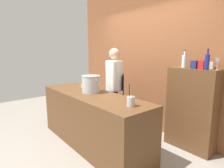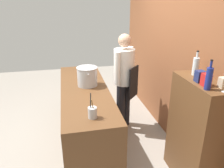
% 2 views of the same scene
% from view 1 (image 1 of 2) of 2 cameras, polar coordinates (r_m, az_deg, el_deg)
% --- Properties ---
extents(ground_plane, '(8.00, 8.00, 0.00)m').
position_cam_1_polar(ground_plane, '(3.42, -6.04, -17.91)').
color(ground_plane, gray).
extents(brick_back_panel, '(4.40, 0.10, 3.00)m').
position_cam_1_polar(brick_back_panel, '(3.96, 10.83, 8.48)').
color(brick_back_panel, brown).
rests_on(brick_back_panel, ground_plane).
extents(prep_counter, '(2.33, 0.70, 0.90)m').
position_cam_1_polar(prep_counter, '(3.23, -6.19, -10.85)').
color(prep_counter, brown).
rests_on(prep_counter, ground_plane).
extents(bar_cabinet, '(0.76, 0.32, 1.34)m').
position_cam_1_polar(bar_cabinet, '(3.30, 23.34, -7.19)').
color(bar_cabinet, brown).
rests_on(bar_cabinet, ground_plane).
extents(chef, '(0.45, 0.44, 1.66)m').
position_cam_1_polar(chef, '(3.65, 0.77, 0.08)').
color(chef, black).
rests_on(chef, ground_plane).
extents(stockpot_large, '(0.38, 0.32, 0.29)m').
position_cam_1_polar(stockpot_large, '(3.19, -6.52, 0.01)').
color(stockpot_large, '#B7BABF').
rests_on(stockpot_large, prep_counter).
extents(utensil_crock, '(0.10, 0.10, 0.30)m').
position_cam_1_polar(utensil_crock, '(2.40, 5.83, -5.27)').
color(utensil_crock, '#B7BABF').
rests_on(utensil_crock, prep_counter).
extents(butter_jar, '(0.09, 0.09, 0.07)m').
position_cam_1_polar(butter_jar, '(3.67, -8.88, -0.51)').
color(butter_jar, yellow).
rests_on(butter_jar, prep_counter).
extents(wine_bottle_cobalt, '(0.06, 0.06, 0.30)m').
position_cam_1_polar(wine_bottle_cobalt, '(2.98, 27.32, 6.14)').
color(wine_bottle_cobalt, navy).
rests_on(wine_bottle_cobalt, bar_cabinet).
extents(wine_bottle_clear, '(0.07, 0.07, 0.29)m').
position_cam_1_polar(wine_bottle_clear, '(3.28, 21.40, 6.69)').
color(wine_bottle_clear, silver).
rests_on(wine_bottle_clear, bar_cabinet).
extents(wine_glass_wide, '(0.07, 0.07, 0.17)m').
position_cam_1_polar(wine_glass_wide, '(3.06, 29.84, 6.01)').
color(wine_glass_wide, silver).
rests_on(wine_glass_wide, bar_cabinet).
extents(spice_tin_cream, '(0.07, 0.07, 0.10)m').
position_cam_1_polar(spice_tin_cream, '(3.16, 28.31, 5.04)').
color(spice_tin_cream, beige).
rests_on(spice_tin_cream, bar_cabinet).
extents(spice_tin_red, '(0.08, 0.08, 0.13)m').
position_cam_1_polar(spice_tin_red, '(3.06, 25.99, 5.33)').
color(spice_tin_red, red).
rests_on(spice_tin_red, bar_cabinet).
extents(spice_tin_navy, '(0.09, 0.09, 0.12)m').
position_cam_1_polar(spice_tin_navy, '(3.11, 24.13, 5.48)').
color(spice_tin_navy, navy).
rests_on(spice_tin_navy, bar_cabinet).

